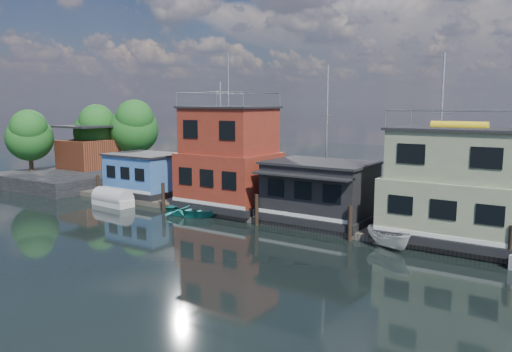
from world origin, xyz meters
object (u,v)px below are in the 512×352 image
Objects in this scene: motorboat at (389,238)px; tarp_runabout at (113,199)px; houseboat_blue at (145,174)px; houseboat_red at (229,160)px; houseboat_dark at (320,190)px; houseboat_green at (456,186)px; dinghy_teal at (193,210)px.

tarp_runabout is at bearing 118.02° from motorboat.
houseboat_blue is 4.23m from tarp_runabout.
houseboat_red is (9.50, 0.00, 1.90)m from houseboat_blue.
houseboat_dark reaches higher than houseboat_blue.
houseboat_green reaches higher than dinghy_teal.
dinghy_teal is at bearing -161.90° from houseboat_dark.
tarp_runabout is (-17.25, -3.88, -1.83)m from houseboat_dark.
tarp_runabout is (-9.25, -3.90, -3.52)m from houseboat_red.
houseboat_green is at bearing -15.56° from motorboat.
houseboat_green is 2.13× the size of tarp_runabout.
houseboat_green reaches higher than tarp_runabout.
dinghy_teal is at bearing -20.03° from houseboat_blue.
houseboat_red is 14.90m from motorboat.
houseboat_green reaches higher than motorboat.
houseboat_red reaches higher than dinghy_teal.
houseboat_blue is at bearing 179.94° from houseboat_dark.
houseboat_red is 10.64m from tarp_runabout.
motorboat is 23.40m from tarp_runabout.
motorboat is 15.34m from dinghy_teal.
tarp_runabout is at bearing -167.31° from houseboat_dark.
houseboat_blue is 26.53m from houseboat_green.
tarp_runabout is at bearing -171.54° from houseboat_green.
houseboat_red reaches higher than houseboat_dark.
motorboat is at bearing -12.74° from houseboat_red.
tarp_runabout is (-8.05, -0.88, 0.13)m from dinghy_teal.
houseboat_dark is 1.68× the size of dinghy_teal.
motorboat is at bearing -97.82° from dinghy_teal.
houseboat_green is 2.56× the size of motorboat.
houseboat_blue is at bearing 97.09° from tarp_runabout.
motorboat reaches higher than dinghy_teal.
houseboat_blue is 1.62× the size of tarp_runabout.
houseboat_green reaches higher than houseboat_dark.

